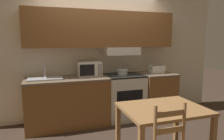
{
  "coord_description": "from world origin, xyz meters",
  "views": [
    {
      "loc": [
        -1.07,
        -4.01,
        1.58
      ],
      "look_at": [
        0.05,
        -0.58,
        1.06
      ],
      "focal_mm": 32.0,
      "sensor_mm": 36.0,
      "label": 1
    }
  ],
  "objects_px": {
    "toaster": "(157,69)",
    "dining_table": "(163,115)",
    "sink_basin": "(45,78)",
    "microwave": "(89,69)",
    "cooking_pot": "(122,72)",
    "stove_range": "(124,96)"
  },
  "relations": [
    {
      "from": "toaster",
      "to": "dining_table",
      "type": "bearing_deg",
      "value": -118.08
    },
    {
      "from": "cooking_pot",
      "to": "dining_table",
      "type": "distance_m",
      "value": 1.6
    },
    {
      "from": "microwave",
      "to": "dining_table",
      "type": "xyz_separation_m",
      "value": [
        0.59,
        -1.72,
        -0.4
      ]
    },
    {
      "from": "toaster",
      "to": "stove_range",
      "type": "bearing_deg",
      "value": 178.88
    },
    {
      "from": "microwave",
      "to": "dining_table",
      "type": "relative_size",
      "value": 0.44
    },
    {
      "from": "cooking_pot",
      "to": "sink_basin",
      "type": "relative_size",
      "value": 0.49
    },
    {
      "from": "cooking_pot",
      "to": "microwave",
      "type": "relative_size",
      "value": 0.64
    },
    {
      "from": "stove_range",
      "to": "toaster",
      "type": "xyz_separation_m",
      "value": [
        0.74,
        -0.01,
        0.54
      ]
    },
    {
      "from": "microwave",
      "to": "toaster",
      "type": "xyz_separation_m",
      "value": [
        1.43,
        -0.13,
        -0.05
      ]
    },
    {
      "from": "sink_basin",
      "to": "stove_range",
      "type": "bearing_deg",
      "value": 0.62
    },
    {
      "from": "stove_range",
      "to": "microwave",
      "type": "relative_size",
      "value": 2.0
    },
    {
      "from": "stove_range",
      "to": "sink_basin",
      "type": "distance_m",
      "value": 1.59
    },
    {
      "from": "cooking_pot",
      "to": "sink_basin",
      "type": "height_order",
      "value": "sink_basin"
    },
    {
      "from": "toaster",
      "to": "microwave",
      "type": "bearing_deg",
      "value": 174.77
    },
    {
      "from": "stove_range",
      "to": "dining_table",
      "type": "height_order",
      "value": "stove_range"
    },
    {
      "from": "cooking_pot",
      "to": "toaster",
      "type": "xyz_separation_m",
      "value": [
        0.79,
        0.02,
        0.02
      ]
    },
    {
      "from": "cooking_pot",
      "to": "dining_table",
      "type": "xyz_separation_m",
      "value": [
        -0.05,
        -1.56,
        -0.32
      ]
    },
    {
      "from": "sink_basin",
      "to": "dining_table",
      "type": "relative_size",
      "value": 0.58
    },
    {
      "from": "dining_table",
      "to": "stove_range",
      "type": "bearing_deg",
      "value": 86.25
    },
    {
      "from": "cooking_pot",
      "to": "dining_table",
      "type": "relative_size",
      "value": 0.28
    },
    {
      "from": "stove_range",
      "to": "cooking_pot",
      "type": "height_order",
      "value": "cooking_pot"
    },
    {
      "from": "microwave",
      "to": "sink_basin",
      "type": "bearing_deg",
      "value": -170.83
    }
  ]
}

